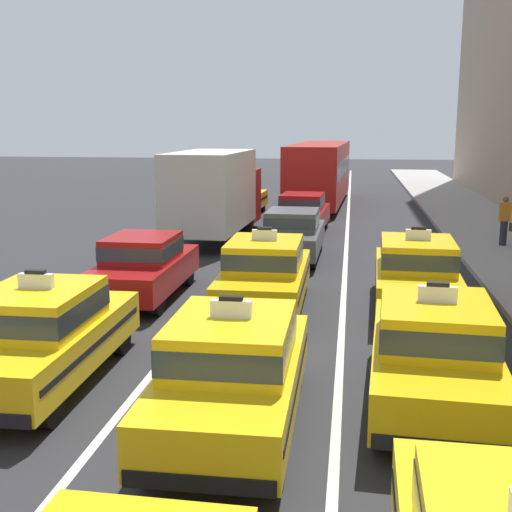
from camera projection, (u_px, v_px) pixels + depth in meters
lane_stripe_left_center at (249, 253)px, 21.84m from camera, size 0.14×80.00×0.01m
lane_stripe_center_right at (346, 256)px, 21.39m from camera, size 0.14×80.00×0.01m
taxi_left_second at (42, 333)px, 10.72m from camera, size 1.87×4.58×1.96m
sedan_left_third at (143, 265)px, 16.07m from camera, size 1.77×4.30×1.58m
box_truck_left_fourth at (216, 192)px, 24.11m from camera, size 2.51×7.04×3.27m
taxi_left_fifth at (241, 197)px, 30.59m from camera, size 1.98×4.62×1.96m
taxi_center_second at (233, 369)px, 9.15m from camera, size 1.85×4.57×1.96m
taxi_center_third at (265, 273)px, 15.02m from camera, size 1.86×4.57×1.96m
sedan_center_fourth at (293, 233)px, 20.73m from camera, size 1.83×4.33×1.58m
sedan_center_fifth at (302, 212)px, 25.55m from camera, size 2.00×4.39×1.58m
bus_center_sixth at (320, 170)px, 34.46m from camera, size 2.98×11.30×3.22m
taxi_right_second at (434, 350)px, 9.92m from camera, size 2.05×4.65×1.96m
taxi_right_third at (416, 273)px, 15.06m from camera, size 1.96×4.62×1.96m
pedestrian_trailing at (505, 221)px, 22.33m from camera, size 0.47×0.24×1.67m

